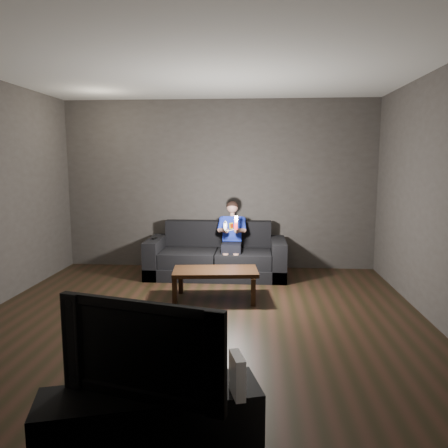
# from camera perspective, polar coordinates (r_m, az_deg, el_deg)

# --- Properties ---
(floor) EXTENTS (5.00, 5.00, 0.00)m
(floor) POSITION_cam_1_polar(r_m,az_deg,el_deg) (4.88, -3.16, -12.55)
(floor) COLOR black
(floor) RESTS_ON ground
(back_wall) EXTENTS (5.00, 0.04, 2.70)m
(back_wall) POSITION_cam_1_polar(r_m,az_deg,el_deg) (7.06, -0.65, 5.13)
(back_wall) COLOR #3B3633
(back_wall) RESTS_ON ground
(front_wall) EXTENTS (5.00, 0.04, 2.70)m
(front_wall) POSITION_cam_1_polar(r_m,az_deg,el_deg) (2.15, -12.00, -2.18)
(front_wall) COLOR #3B3633
(front_wall) RESTS_ON ground
(right_wall) EXTENTS (0.04, 5.00, 2.70)m
(right_wall) POSITION_cam_1_polar(r_m,az_deg,el_deg) (4.93, 26.96, 2.90)
(right_wall) COLOR #3B3633
(right_wall) RESTS_ON ground
(ceiling) EXTENTS (5.00, 5.00, 0.02)m
(ceiling) POSITION_cam_1_polar(r_m,az_deg,el_deg) (4.67, -3.44, 20.19)
(ceiling) COLOR silver
(ceiling) RESTS_ON back_wall
(sofa) EXTENTS (2.07, 0.89, 0.80)m
(sofa) POSITION_cam_1_polar(r_m,az_deg,el_deg) (6.65, -0.98, -4.53)
(sofa) COLOR black
(sofa) RESTS_ON floor
(child) EXTENTS (0.42, 0.52, 1.04)m
(child) POSITION_cam_1_polar(r_m,az_deg,el_deg) (6.50, 1.04, -1.11)
(child) COLOR black
(child) RESTS_ON sofa
(wii_remote_red) EXTENTS (0.05, 0.07, 0.20)m
(wii_remote_red) POSITION_cam_1_polar(r_m,az_deg,el_deg) (6.07, 1.59, 0.16)
(wii_remote_red) COLOR red
(wii_remote_red) RESTS_ON child
(nunchuk_white) EXTENTS (0.06, 0.09, 0.15)m
(nunchuk_white) POSITION_cam_1_polar(r_m,az_deg,el_deg) (6.09, 0.17, -0.21)
(nunchuk_white) COLOR white
(nunchuk_white) RESTS_ON child
(wii_remote_black) EXTENTS (0.05, 0.14, 0.03)m
(wii_remote_black) POSITION_cam_1_polar(r_m,az_deg,el_deg) (6.67, -9.05, -1.84)
(wii_remote_black) COLOR black
(wii_remote_black) RESTS_ON sofa
(coffee_table) EXTENTS (1.10, 0.63, 0.38)m
(coffee_table) POSITION_cam_1_polar(r_m,az_deg,el_deg) (5.51, -1.13, -6.49)
(coffee_table) COLOR black
(coffee_table) RESTS_ON floor
(media_console) EXTENTS (1.30, 0.69, 0.44)m
(media_console) POSITION_cam_1_polar(r_m,az_deg,el_deg) (2.78, -9.48, -24.80)
(media_console) COLOR black
(media_console) RESTS_ON floor
(tv) EXTENTS (0.97, 0.38, 0.56)m
(tv) POSITION_cam_1_polar(r_m,az_deg,el_deg) (2.54, -9.76, -15.25)
(tv) COLOR black
(tv) RESTS_ON media_console
(wii_console) EXTENTS (0.10, 0.19, 0.23)m
(wii_console) POSITION_cam_1_polar(r_m,az_deg,el_deg) (2.54, 1.74, -19.13)
(wii_console) COLOR white
(wii_console) RESTS_ON media_console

